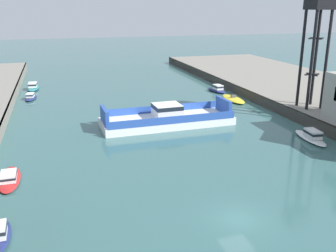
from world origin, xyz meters
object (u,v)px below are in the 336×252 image
(moored_boat_mid_left, at_px, (217,89))
(moored_boat_near_right, at_px, (31,97))
(moored_boat_upstream_a, at_px, (311,136))
(moored_boat_upstream_b, at_px, (33,87))
(crane_tower, at_px, (319,16))
(moored_boat_far_left, at_px, (233,99))
(moored_boat_far_right, at_px, (9,178))
(chain_ferry, at_px, (167,118))

(moored_boat_mid_left, bearing_deg, moored_boat_near_right, 173.85)
(moored_boat_near_right, xyz_separation_m, moored_boat_upstream_a, (36.46, -35.34, 0.12))
(moored_boat_mid_left, xyz_separation_m, moored_boat_upstream_a, (-0.29, -31.38, 0.01))
(moored_boat_upstream_b, distance_m, crane_tower, 57.20)
(moored_boat_far_left, bearing_deg, moored_boat_mid_left, 88.79)
(moored_boat_near_right, xyz_separation_m, moored_boat_far_left, (36.58, -11.86, -0.17))
(moored_boat_far_right, height_order, crane_tower, crane_tower)
(moored_boat_near_right, distance_m, moored_boat_upstream_a, 50.77)
(moored_boat_upstream_b, height_order, crane_tower, crane_tower)
(moored_boat_far_left, bearing_deg, moored_boat_near_right, 162.04)
(moored_boat_upstream_b, relative_size, crane_tower, 0.41)
(chain_ferry, xyz_separation_m, crane_tower, (22.44, -2.64, 14.50))
(chain_ferry, bearing_deg, moored_boat_mid_left, 49.47)
(moored_boat_mid_left, height_order, moored_boat_upstream_b, moored_boat_upstream_b)
(moored_boat_upstream_a, relative_size, crane_tower, 0.40)
(chain_ferry, bearing_deg, moored_boat_upstream_b, 121.74)
(moored_boat_upstream_b, bearing_deg, crane_tower, -39.56)
(moored_boat_far_right, height_order, moored_boat_upstream_a, moored_boat_upstream_a)
(moored_boat_upstream_b, bearing_deg, chain_ferry, -58.26)
(chain_ferry, distance_m, crane_tower, 26.85)
(chain_ferry, distance_m, moored_boat_upstream_b, 38.26)
(moored_boat_mid_left, bearing_deg, moored_boat_far_left, -91.21)
(moored_boat_mid_left, bearing_deg, moored_boat_upstream_b, 160.20)
(moored_boat_far_left, distance_m, moored_boat_upstream_b, 42.15)
(moored_boat_far_left, relative_size, moored_boat_upstream_a, 1.13)
(moored_boat_far_right, bearing_deg, moored_boat_near_right, 89.24)
(moored_boat_far_right, distance_m, crane_tower, 47.12)
(moored_boat_upstream_a, xyz_separation_m, moored_boat_upstream_b, (-36.37, 44.58, 0.01))
(moored_boat_far_right, bearing_deg, moored_boat_far_left, 34.51)
(chain_ferry, distance_m, moored_boat_far_right, 25.03)
(moored_boat_near_right, height_order, moored_boat_upstream_a, moored_boat_upstream_a)
(moored_boat_mid_left, relative_size, moored_boat_far_left, 0.79)
(chain_ferry, relative_size, moored_boat_near_right, 3.35)
(moored_boat_far_left, distance_m, crane_tower, 21.61)
(moored_boat_mid_left, relative_size, moored_boat_far_right, 0.94)
(moored_boat_near_right, relative_size, moored_boat_mid_left, 0.94)
(chain_ferry, bearing_deg, crane_tower, -6.70)
(moored_boat_mid_left, distance_m, moored_boat_far_right, 50.02)
(moored_boat_upstream_a, bearing_deg, moored_boat_mid_left, 89.47)
(moored_boat_near_right, relative_size, moored_boat_upstream_a, 0.83)
(moored_boat_mid_left, distance_m, moored_boat_far_left, 7.90)
(moored_boat_upstream_b, xyz_separation_m, crane_tower, (42.57, -35.17, 14.92))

